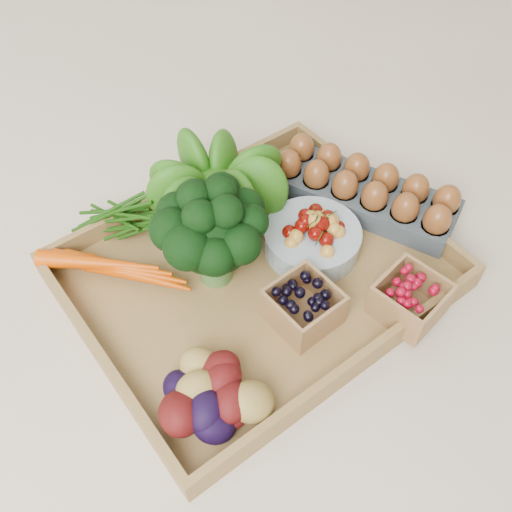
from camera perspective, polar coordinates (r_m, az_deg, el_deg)
ground at (r=0.92m, az=0.00°, el=-2.35°), size 4.00×4.00×0.00m
tray at (r=0.92m, az=0.00°, el=-2.07°), size 0.55×0.45×0.01m
carrots at (r=0.92m, az=-14.14°, el=-1.16°), size 0.20×0.14×0.05m
lettuce at (r=0.94m, az=-4.40°, el=7.31°), size 0.16×0.16×0.16m
broccoli at (r=0.86m, az=-4.24°, el=0.76°), size 0.17×0.17×0.13m
cherry_bowl at (r=0.93m, az=5.62°, el=1.68°), size 0.16×0.16×0.04m
egg_carton at (r=1.02m, az=10.62°, el=5.96°), size 0.23×0.34×0.04m
potatoes at (r=0.76m, az=-4.22°, el=-13.63°), size 0.15×0.15×0.09m
punnet_blackberry at (r=0.84m, az=4.73°, el=-5.04°), size 0.10×0.10×0.06m
punnet_raspberry at (r=0.87m, az=15.15°, el=-4.16°), size 0.10×0.10×0.06m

